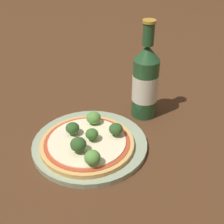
# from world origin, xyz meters

# --- Properties ---
(ground_plane) EXTENTS (3.00, 3.00, 0.00)m
(ground_plane) POSITION_xyz_m (0.00, 0.00, 0.00)
(ground_plane) COLOR #4C2D19
(plate) EXTENTS (0.25, 0.25, 0.01)m
(plate) POSITION_xyz_m (0.01, -0.02, 0.01)
(plate) COLOR #93A384
(plate) RESTS_ON ground_plane
(pizza) EXTENTS (0.20, 0.20, 0.01)m
(pizza) POSITION_xyz_m (-0.01, -0.02, 0.02)
(pizza) COLOR tan
(pizza) RESTS_ON plate
(broccoli_floret_0) EXTENTS (0.03, 0.03, 0.03)m
(broccoli_floret_0) POSITION_xyz_m (-0.04, -0.03, 0.04)
(broccoli_floret_0) COLOR #7A9E5B
(broccoli_floret_0) RESTS_ON pizza
(broccoli_floret_1) EXTENTS (0.03, 0.03, 0.03)m
(broccoli_floret_1) POSITION_xyz_m (-0.06, -0.08, 0.04)
(broccoli_floret_1) COLOR #7A9E5B
(broccoli_floret_1) RESTS_ON pizza
(broccoli_floret_2) EXTENTS (0.03, 0.03, 0.03)m
(broccoli_floret_2) POSITION_xyz_m (0.04, -0.06, 0.04)
(broccoli_floret_2) COLOR #7A9E5B
(broccoli_floret_2) RESTS_ON pizza
(broccoli_floret_3) EXTENTS (0.03, 0.03, 0.03)m
(broccoli_floret_3) POSITION_xyz_m (0.05, 0.01, 0.04)
(broccoli_floret_3) COLOR #7A9E5B
(broccoli_floret_3) RESTS_ON pizza
(broccoli_floret_4) EXTENTS (0.03, 0.03, 0.03)m
(broccoli_floret_4) POSITION_xyz_m (-0.00, -0.03, 0.04)
(broccoli_floret_4) COLOR #7A9E5B
(broccoli_floret_4) RESTS_ON pizza
(broccoli_floret_5) EXTENTS (0.03, 0.03, 0.03)m
(broccoli_floret_5) POSITION_xyz_m (-0.01, 0.02, 0.04)
(broccoli_floret_5) COLOR #7A9E5B
(broccoli_floret_5) RESTS_ON pizza
(beer_bottle) EXTENTS (0.06, 0.06, 0.24)m
(beer_bottle) POSITION_xyz_m (0.18, -0.05, 0.09)
(beer_bottle) COLOR #234C28
(beer_bottle) RESTS_ON ground_plane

